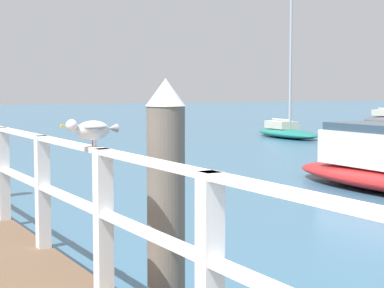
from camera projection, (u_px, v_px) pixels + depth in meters
name	position (u px, v px, depth m)	size (l,w,h in m)	color
dock_piling_near	(166.00, 214.00, 4.82)	(0.29, 0.29, 2.01)	#6B6056
seagull_foreground	(92.00, 129.00, 5.00)	(0.48, 0.20, 0.21)	white
boat_4	(286.00, 130.00, 26.12)	(1.91, 4.21, 5.48)	#197266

